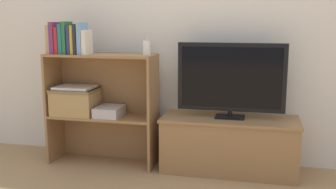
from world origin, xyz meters
TOP-DOWN VIEW (x-y plane):
  - ground_plane at (0.00, 0.00)m, footprint 16.00×16.00m
  - wall_back at (0.00, 0.44)m, footprint 10.00×0.05m
  - tv_stand at (0.47, 0.20)m, footprint 1.04×0.42m
  - tv at (0.47, 0.20)m, footprint 0.81×0.14m
  - bookshelf_lower_tier at (-0.55, 0.21)m, footprint 0.88×0.30m
  - bookshelf_upper_tier at (-0.55, 0.21)m, footprint 0.88×0.30m
  - book_tan at (-0.94, 0.10)m, footprint 0.03×0.14m
  - book_plum at (-0.90, 0.10)m, footprint 0.04×0.15m
  - book_crimson at (-0.87, 0.10)m, footprint 0.03×0.13m
  - book_teal at (-0.83, 0.10)m, footprint 0.03×0.14m
  - book_forest at (-0.80, 0.10)m, footprint 0.03×0.14m
  - book_navy at (-0.77, 0.10)m, footprint 0.02×0.13m
  - book_mustard at (-0.74, 0.10)m, footprint 0.03×0.13m
  - book_charcoal at (-0.71, 0.10)m, footprint 0.03×0.14m
  - book_skyblue at (-0.67, 0.10)m, footprint 0.03×0.14m
  - book_ivory at (-0.63, 0.10)m, footprint 0.03×0.14m
  - baby_monitor at (-0.17, 0.15)m, footprint 0.05×0.03m
  - storage_basket_left at (-0.77, 0.14)m, footprint 0.36×0.27m
  - laptop at (-0.77, 0.14)m, footprint 0.30×0.24m
  - magazine_stack at (-0.48, 0.13)m, footprint 0.20×0.25m

SIDE VIEW (x-z plane):
  - ground_plane at x=0.00m, z-range 0.00..0.00m
  - tv_stand at x=0.47m, z-range 0.00..0.42m
  - bookshelf_lower_tier at x=-0.55m, z-range 0.06..0.46m
  - magazine_stack at x=-0.48m, z-range 0.40..0.48m
  - storage_basket_left at x=-0.77m, z-range 0.41..0.62m
  - laptop at x=-0.77m, z-range 0.61..0.63m
  - bookshelf_upper_tier at x=-0.55m, z-range 0.46..0.96m
  - tv at x=0.47m, z-range 0.44..1.01m
  - baby_monitor at x=-0.17m, z-range 0.88..1.02m
  - book_ivory at x=-0.63m, z-range 0.90..1.09m
  - book_crimson at x=-0.87m, z-range 0.90..1.10m
  - book_navy at x=-0.77m, z-range 0.90..1.12m
  - book_mustard at x=-0.74m, z-range 0.90..1.12m
  - book_tan at x=-0.94m, z-range 0.90..1.12m
  - book_charcoal at x=-0.71m, z-range 0.90..1.13m
  - book_teal at x=-0.83m, z-range 0.90..1.13m
  - book_skyblue at x=-0.67m, z-range 0.90..1.14m
  - book_plum at x=-0.90m, z-range 0.90..1.15m
  - book_forest at x=-0.80m, z-range 0.90..1.15m
  - wall_back at x=0.00m, z-range 0.00..2.40m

